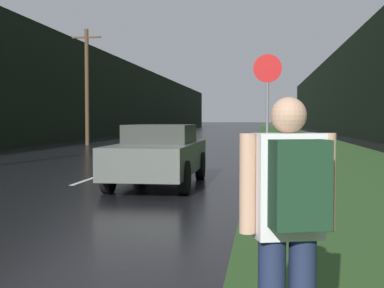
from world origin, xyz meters
TOP-DOWN VIEW (x-y plane):
  - grass_verge at (7.16, 40.00)m, footprint 6.00×240.00m
  - lane_stripe_c at (0.00, 12.65)m, footprint 0.12×3.00m
  - lane_stripe_d at (0.00, 19.65)m, footprint 0.12×3.00m
  - lane_stripe_e at (0.00, 26.65)m, footprint 0.12×3.00m
  - treeline_far_side at (-10.16, 50.00)m, footprint 2.00×140.00m
  - treeline_near_side at (13.16, 50.00)m, footprint 2.00×140.00m
  - utility_pole_far at (-6.06, 30.39)m, footprint 1.80×0.24m
  - stop_sign at (4.63, 12.00)m, footprint 0.68×0.07m
  - hitchhiker_with_backpack at (4.68, 2.14)m, footprint 0.57×0.49m
  - car_passing_near at (2.08, 11.48)m, footprint 1.84×4.73m

SIDE VIEW (x-z plane):
  - lane_stripe_c at x=0.00m, z-range 0.00..0.01m
  - lane_stripe_d at x=0.00m, z-range 0.00..0.01m
  - lane_stripe_e at x=0.00m, z-range 0.00..0.01m
  - grass_verge at x=7.16m, z-range 0.00..0.02m
  - car_passing_near at x=2.08m, z-range 0.03..1.48m
  - hitchhiker_with_backpack at x=4.68m, z-range 0.13..1.84m
  - stop_sign at x=4.63m, z-range 0.35..3.49m
  - utility_pole_far at x=-6.06m, z-range 0.13..7.17m
  - treeline_far_side at x=-10.16m, z-range 0.00..7.54m
  - treeline_near_side at x=13.16m, z-range 0.00..8.85m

